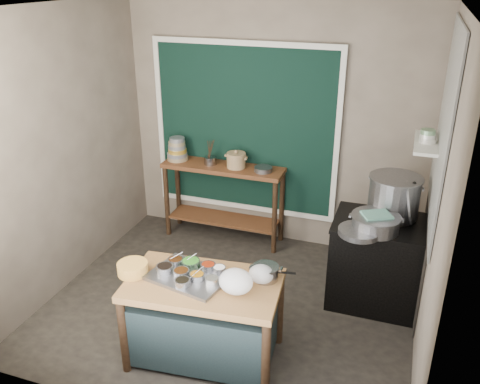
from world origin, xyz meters
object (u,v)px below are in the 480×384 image
(yellow_basin, at_px, (133,268))
(utensil_cup, at_px, (210,160))
(saucepan, at_px, (266,273))
(steamer, at_px, (376,223))
(stove_block, at_px, (378,264))
(stock_pot, at_px, (394,196))
(condiment_tray, at_px, (189,276))
(prep_table, at_px, (204,320))
(back_counter, at_px, (224,202))
(ceramic_crock, at_px, (236,161))

(yellow_basin, relative_size, utensil_cup, 1.68)
(saucepan, bearing_deg, steamer, 37.70)
(stove_block, xyz_separation_m, stock_pot, (0.06, 0.18, 0.66))
(stock_pot, bearing_deg, saucepan, -125.22)
(condiment_tray, xyz_separation_m, saucepan, (0.60, 0.19, 0.05))
(prep_table, distance_m, utensil_cup, 2.25)
(prep_table, xyz_separation_m, utensil_cup, (-0.76, 2.02, 0.62))
(prep_table, bearing_deg, yellow_basin, -178.85)
(yellow_basin, height_order, stock_pot, stock_pot)
(prep_table, height_order, stock_pot, stock_pot)
(prep_table, height_order, back_counter, back_counter)
(utensil_cup, xyz_separation_m, steamer, (1.99, -0.91, -0.04))
(steamer, bearing_deg, condiment_tray, -141.55)
(prep_table, bearing_deg, steamer, 36.20)
(stock_pot, bearing_deg, stove_block, -108.09)
(prep_table, distance_m, condiment_tray, 0.41)
(saucepan, relative_size, ceramic_crock, 0.94)
(stock_pot, relative_size, steamer, 1.13)
(back_counter, distance_m, stove_block, 2.04)
(prep_table, height_order, condiment_tray, condiment_tray)
(prep_table, bearing_deg, stock_pot, 41.64)
(prep_table, height_order, yellow_basin, yellow_basin)
(back_counter, distance_m, yellow_basin, 2.13)
(ceramic_crock, bearing_deg, stove_block, -22.61)
(yellow_basin, bearing_deg, prep_table, 6.89)
(yellow_basin, xyz_separation_m, stock_pot, (1.96, 1.55, 0.28))
(stove_block, height_order, stock_pot, stock_pot)
(back_counter, height_order, utensil_cup, utensil_cup)
(condiment_tray, bearing_deg, saucepan, 17.35)
(condiment_tray, bearing_deg, stock_pot, 44.24)
(stock_pot, bearing_deg, condiment_tray, -135.76)
(stock_pot, bearing_deg, prep_table, -132.62)
(yellow_basin, relative_size, stock_pot, 0.50)
(stove_block, height_order, ceramic_crock, ceramic_crock)
(stove_block, distance_m, steamer, 0.57)
(ceramic_crock, bearing_deg, steamer, -28.63)
(condiment_tray, distance_m, yellow_basin, 0.48)
(yellow_basin, relative_size, saucepan, 1.15)
(utensil_cup, bearing_deg, stock_pot, -14.57)
(stove_block, bearing_deg, ceramic_crock, 157.39)
(utensil_cup, bearing_deg, stove_block, -19.41)
(condiment_tray, xyz_separation_m, yellow_basin, (-0.47, -0.10, 0.03))
(ceramic_crock, distance_m, stock_pot, 1.87)
(stove_block, relative_size, yellow_basin, 3.54)
(condiment_tray, xyz_separation_m, ceramic_crock, (-0.30, 2.00, 0.26))
(prep_table, distance_m, stock_pot, 2.12)
(stove_block, bearing_deg, utensil_cup, 160.59)
(condiment_tray, height_order, utensil_cup, utensil_cup)
(back_counter, xyz_separation_m, saucepan, (1.06, -1.82, 0.34))
(prep_table, distance_m, stove_block, 1.84)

